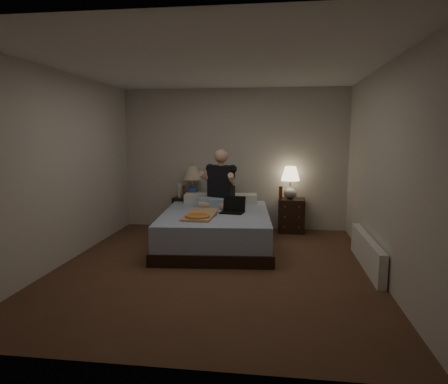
# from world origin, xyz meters

# --- Properties ---
(floor) EXTENTS (4.00, 4.50, 0.00)m
(floor) POSITION_xyz_m (0.00, 0.00, 0.00)
(floor) COLOR brown
(floor) RESTS_ON ground
(ceiling) EXTENTS (4.00, 4.50, 0.00)m
(ceiling) POSITION_xyz_m (0.00, 0.00, 2.50)
(ceiling) COLOR white
(ceiling) RESTS_ON ground
(wall_back) EXTENTS (4.00, 0.00, 2.50)m
(wall_back) POSITION_xyz_m (0.00, 2.25, 1.25)
(wall_back) COLOR beige
(wall_back) RESTS_ON ground
(wall_front) EXTENTS (4.00, 0.00, 2.50)m
(wall_front) POSITION_xyz_m (0.00, -2.25, 1.25)
(wall_front) COLOR beige
(wall_front) RESTS_ON ground
(wall_left) EXTENTS (0.00, 4.50, 2.50)m
(wall_left) POSITION_xyz_m (-2.00, 0.00, 1.25)
(wall_left) COLOR beige
(wall_left) RESTS_ON ground
(wall_right) EXTENTS (0.00, 4.50, 2.50)m
(wall_right) POSITION_xyz_m (2.00, 0.00, 1.25)
(wall_right) COLOR beige
(wall_right) RESTS_ON ground
(bed) EXTENTS (1.75, 2.23, 0.53)m
(bed) POSITION_xyz_m (-0.14, 1.01, 0.26)
(bed) COLOR #516BA3
(bed) RESTS_ON floor
(nightstand_left) EXTENTS (0.49, 0.45, 0.58)m
(nightstand_left) POSITION_xyz_m (-0.82, 2.05, 0.29)
(nightstand_left) COLOR black
(nightstand_left) RESTS_ON floor
(nightstand_right) EXTENTS (0.46, 0.42, 0.59)m
(nightstand_right) POSITION_xyz_m (1.04, 2.05, 0.29)
(nightstand_right) COLOR black
(nightstand_right) RESTS_ON floor
(lamp_left) EXTENTS (0.34, 0.34, 0.56)m
(lamp_left) POSITION_xyz_m (-0.73, 2.05, 0.86)
(lamp_left) COLOR #26438C
(lamp_left) RESTS_ON nightstand_left
(lamp_right) EXTENTS (0.35, 0.35, 0.56)m
(lamp_right) POSITION_xyz_m (1.00, 2.05, 0.87)
(lamp_right) COLOR gray
(lamp_right) RESTS_ON nightstand_right
(water_bottle) EXTENTS (0.07, 0.07, 0.25)m
(water_bottle) POSITION_xyz_m (-0.94, 1.99, 0.70)
(water_bottle) COLOR silver
(water_bottle) RESTS_ON nightstand_left
(soda_can) EXTENTS (0.07, 0.07, 0.10)m
(soda_can) POSITION_xyz_m (-0.66, 1.98, 0.63)
(soda_can) COLOR beige
(soda_can) RESTS_ON nightstand_left
(beer_bottle_left) EXTENTS (0.06, 0.06, 0.23)m
(beer_bottle_left) POSITION_xyz_m (-0.84, 1.92, 0.69)
(beer_bottle_left) COLOR #55230C
(beer_bottle_left) RESTS_ON nightstand_left
(beer_bottle_right) EXTENTS (0.06, 0.06, 0.23)m
(beer_bottle_right) POSITION_xyz_m (0.84, 1.93, 0.70)
(beer_bottle_right) COLOR #5E2D0D
(beer_bottle_right) RESTS_ON nightstand_right
(person) EXTENTS (0.78, 0.69, 0.93)m
(person) POSITION_xyz_m (-0.14, 1.43, 0.99)
(person) COLOR black
(person) RESTS_ON bed
(laptop) EXTENTS (0.38, 0.33, 0.24)m
(laptop) POSITION_xyz_m (0.12, 0.95, 0.65)
(laptop) COLOR black
(laptop) RESTS_ON bed
(pizza_box) EXTENTS (0.43, 0.78, 0.08)m
(pizza_box) POSITION_xyz_m (-0.31, 0.44, 0.57)
(pizza_box) COLOR tan
(pizza_box) RESTS_ON bed
(radiator) EXTENTS (0.10, 1.60, 0.40)m
(radiator) POSITION_xyz_m (1.93, 0.26, 0.20)
(radiator) COLOR silver
(radiator) RESTS_ON floor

